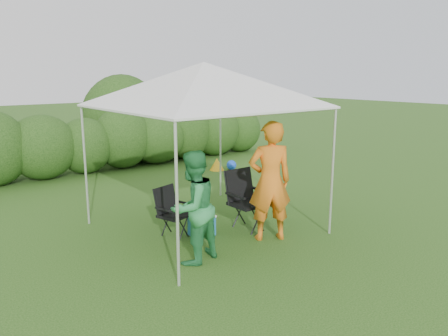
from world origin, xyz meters
TOP-DOWN VIEW (x-y plane):
  - ground at (0.00, 0.00)m, footprint 70.00×70.00m
  - hedge at (0.00, 6.00)m, footprint 12.43×1.53m
  - canopy at (0.00, 0.50)m, footprint 3.10×3.10m
  - chair_right at (0.56, 0.11)m, footprint 0.64×0.58m
  - chair_left at (-0.64, 0.58)m, footprint 0.60×0.57m
  - man at (0.53, -0.53)m, footprint 0.84×0.74m
  - woman at (-0.93, -0.50)m, footprint 0.91×0.78m
  - cooler at (-0.23, 0.28)m, footprint 0.45×0.36m
  - bottle at (-0.17, 0.24)m, footprint 0.07×0.07m
  - lawn_toy at (3.09, 4.04)m, footprint 0.68×0.56m

SIDE VIEW (x-z plane):
  - ground at x=0.00m, z-range 0.00..0.00m
  - lawn_toy at x=3.09m, z-range -0.01..0.33m
  - cooler at x=-0.23m, z-range 0.00..0.35m
  - chair_left at x=-0.64m, z-range 0.05..0.88m
  - bottle at x=-0.17m, z-range 0.35..0.62m
  - chair_right at x=0.56m, z-range 0.07..1.10m
  - woman at x=-0.93m, z-range 0.00..1.61m
  - hedge at x=0.00m, z-range -0.08..1.72m
  - man at x=0.53m, z-range 0.00..1.93m
  - canopy at x=0.00m, z-range 1.05..3.88m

